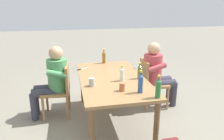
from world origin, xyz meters
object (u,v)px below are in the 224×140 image
(dining_table, at_px, (112,83))
(chair_near_right, at_px, (150,81))
(person_in_plaid_shirt, at_px, (157,71))
(chair_far_right, at_px, (61,88))
(bottle_green, at_px, (158,88))
(bottle_blue, at_px, (141,83))
(bottle_olive, at_px, (140,72))
(cup_steel, at_px, (92,82))
(bottle_clear, at_px, (122,74))
(bottle_amber, at_px, (104,57))
(table_knife, at_px, (82,69))
(cup_terracotta, at_px, (122,87))
(person_in_white_shirt, at_px, (53,78))

(dining_table, height_order, chair_near_right, chair_near_right)
(person_in_plaid_shirt, bearing_deg, chair_far_right, 90.19)
(bottle_green, bearing_deg, bottle_blue, 39.83)
(chair_far_right, distance_m, bottle_olive, 1.33)
(bottle_olive, height_order, cup_steel, bottle_olive)
(dining_table, xyz_separation_m, chair_far_right, (0.39, 0.78, -0.17))
(chair_near_right, distance_m, bottle_clear, 0.94)
(person_in_plaid_shirt, bearing_deg, bottle_olive, 135.98)
(chair_near_right, xyz_separation_m, bottle_olive, (-0.52, 0.39, 0.36))
(bottle_amber, relative_size, table_knife, 1.29)
(dining_table, xyz_separation_m, cup_steel, (-0.27, 0.33, 0.14))
(chair_far_right, height_order, bottle_blue, bottle_blue)
(bottle_clear, xyz_separation_m, cup_terracotta, (-0.36, 0.09, -0.05))
(person_in_plaid_shirt, bearing_deg, chair_near_right, 88.20)
(bottle_clear, height_order, bottle_blue, bottle_blue)
(person_in_white_shirt, bearing_deg, table_knife, -75.83)
(chair_far_right, bearing_deg, chair_near_right, -89.67)
(dining_table, relative_size, cup_terracotta, 16.39)
(bottle_olive, height_order, bottle_blue, bottle_blue)
(bottle_amber, bearing_deg, cup_terracotta, -179.64)
(bottle_blue, xyz_separation_m, cup_terracotta, (0.10, 0.21, -0.07))
(person_in_plaid_shirt, distance_m, bottle_olive, 0.74)
(bottle_green, bearing_deg, bottle_amber, 12.99)
(dining_table, xyz_separation_m, table_knife, (0.52, 0.41, 0.09))
(person_in_plaid_shirt, distance_m, bottle_blue, 1.22)
(cup_terracotta, bearing_deg, bottle_olive, -43.02)
(cup_terracotta, distance_m, cup_steel, 0.43)
(bottle_olive, xyz_separation_m, cup_steel, (-0.15, 0.72, -0.05))
(chair_far_right, xyz_separation_m, bottle_green, (-1.18, -1.17, 0.38))
(chair_far_right, bearing_deg, bottle_blue, -134.55)
(chair_near_right, xyz_separation_m, cup_terracotta, (-0.91, 0.75, 0.31))
(dining_table, relative_size, chair_near_right, 2.01)
(chair_near_right, relative_size, bottle_olive, 3.50)
(chair_near_right, height_order, bottle_green, bottle_green)
(bottle_amber, xyz_separation_m, cup_terracotta, (-1.33, -0.01, -0.06))
(bottle_olive, bearing_deg, bottle_clear, 97.08)
(bottle_green, xyz_separation_m, cup_terracotta, (0.28, 0.36, -0.07))
(person_in_plaid_shirt, xyz_separation_m, bottle_blue, (-1.00, 0.65, 0.21))
(bottle_blue, bearing_deg, dining_table, 21.04)
(bottle_clear, distance_m, table_knife, 0.86)
(bottle_clear, xyz_separation_m, cup_steel, (-0.12, 0.45, -0.04))
(person_in_white_shirt, bearing_deg, bottle_olive, -111.91)
(dining_table, distance_m, person_in_plaid_shirt, 0.97)
(dining_table, relative_size, bottle_clear, 7.56)
(person_in_white_shirt, bearing_deg, bottle_green, -132.94)
(bottle_blue, bearing_deg, person_in_plaid_shirt, -33.10)
(bottle_blue, bearing_deg, cup_steel, 59.14)
(dining_table, bearing_deg, person_in_plaid_shirt, -66.07)
(bottle_blue, bearing_deg, person_in_white_shirt, 48.21)
(bottle_olive, bearing_deg, person_in_white_shirt, 68.09)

